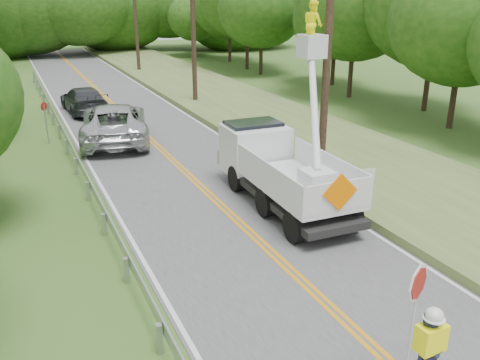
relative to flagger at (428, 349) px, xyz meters
name	(u,v)px	position (x,y,z in m)	size (l,w,h in m)	color
ground	(352,329)	(0.02, 2.15, -1.02)	(140.00, 140.00, 0.00)	#3D5E1F
road	(167,155)	(0.02, 16.15, -1.01)	(7.20, 96.00, 0.03)	#4B4B4D
guardrail	(71,149)	(-4.00, 17.05, -0.47)	(0.18, 48.00, 0.77)	#A1A4A9
utility_poles	(239,28)	(5.02, 19.16, 4.25)	(1.60, 43.30, 10.00)	black
tall_grass_verge	(301,135)	(7.12, 16.15, -0.87)	(7.00, 96.00, 0.30)	#536430
treeline_right	(331,10)	(15.57, 26.65, 4.73)	(11.05, 54.13, 10.51)	#332319
treeline_horizon	(60,5)	(0.60, 58.31, 4.48)	(58.12, 15.65, 12.53)	#18460F
flagger	(428,349)	(0.00, 0.00, 0.00)	(1.09, 0.43, 2.81)	#191E33
bucket_truck	(276,154)	(2.22, 9.90, 0.52)	(3.98, 6.92, 6.71)	black
suv_silver	(114,122)	(-1.61, 19.48, -0.07)	(3.08, 6.69, 1.86)	silver
suv_darkgrey	(84,100)	(-2.01, 26.67, -0.23)	(2.15, 5.28, 1.53)	#35383C
stop_sign_permanent	(45,117)	(-4.70, 20.31, 0.32)	(0.33, 0.33, 2.08)	#A1A4A9
yard_sign	(368,175)	(5.60, 8.91, -0.43)	(0.56, 0.19, 0.83)	white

